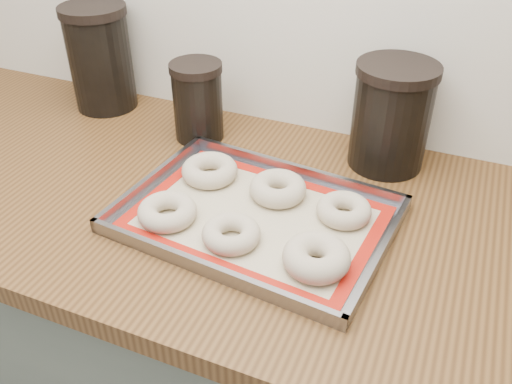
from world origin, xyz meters
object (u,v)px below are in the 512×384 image
at_px(bagel_back_mid, 278,188).
at_px(canister_left, 100,58).
at_px(baking_tray, 256,217).
at_px(bagel_back_left, 210,170).
at_px(canister_mid, 198,101).
at_px(bagel_back_right, 344,210).
at_px(canister_right, 391,116).
at_px(bagel_front_mid, 231,234).
at_px(bagel_front_right, 316,257).
at_px(bagel_front_left, 167,212).

xyz_separation_m(bagel_back_mid, canister_left, (-0.52, 0.21, 0.10)).
relative_size(baking_tray, bagel_back_mid, 4.69).
bearing_deg(bagel_back_left, canister_mid, 123.85).
bearing_deg(bagel_back_mid, baking_tray, -99.61).
bearing_deg(bagel_back_right, bagel_back_left, 175.12).
bearing_deg(canister_left, canister_mid, -10.55).
relative_size(canister_mid, canister_right, 0.80).
height_order(bagel_front_mid, canister_right, canister_right).
distance_m(bagel_front_right, canister_mid, 0.48).
xyz_separation_m(bagel_front_mid, bagel_back_mid, (0.03, 0.15, 0.00)).
height_order(bagel_back_mid, canister_mid, canister_mid).
xyz_separation_m(canister_left, canister_mid, (0.28, -0.05, -0.04)).
height_order(bagel_front_left, bagel_front_mid, bagel_front_left).
height_order(baking_tray, canister_left, canister_left).
bearing_deg(canister_right, canister_mid, -173.17).
distance_m(baking_tray, bagel_back_right, 0.15).
bearing_deg(bagel_back_left, canister_right, 32.87).
relative_size(baking_tray, canister_mid, 2.89).
distance_m(bagel_front_left, canister_left, 0.52).
height_order(canister_left, canister_mid, canister_left).
xyz_separation_m(bagel_front_left, canister_left, (-0.37, 0.34, 0.10)).
xyz_separation_m(bagel_back_left, canister_left, (-0.38, 0.20, 0.10)).
bearing_deg(canister_left, bagel_front_mid, -35.59).
height_order(bagel_front_mid, bagel_back_left, bagel_back_left).
xyz_separation_m(baking_tray, bagel_front_right, (0.13, -0.08, 0.02)).
bearing_deg(bagel_back_left, canister_left, 152.31).
bearing_deg(canister_left, bagel_front_left, -42.99).
bearing_deg(bagel_front_mid, bagel_back_mid, 80.26).
height_order(canister_left, canister_right, canister_left).
bearing_deg(canister_left, bagel_back_left, -27.69).
bearing_deg(bagel_back_mid, canister_left, 158.41).
xyz_separation_m(bagel_front_right, canister_right, (0.03, 0.36, 0.08)).
xyz_separation_m(bagel_back_mid, bagel_back_right, (0.13, -0.02, -0.00)).
bearing_deg(baking_tray, bagel_back_mid, 80.39).
height_order(bagel_front_right, bagel_back_mid, bagel_front_right).
bearing_deg(canister_right, bagel_back_right, -97.23).
relative_size(bagel_front_left, canister_right, 0.49).
bearing_deg(canister_mid, canister_right, 6.83).
distance_m(bagel_front_right, bagel_back_left, 0.31).
relative_size(bagel_front_left, canister_mid, 0.61).
height_order(baking_tray, bagel_front_left, bagel_front_left).
bearing_deg(bagel_front_mid, canister_mid, 125.53).
relative_size(bagel_front_mid, bagel_back_mid, 0.93).
xyz_separation_m(bagel_front_right, bagel_back_right, (0.01, 0.14, -0.00)).
bearing_deg(bagel_front_left, canister_left, 137.01).
relative_size(baking_tray, bagel_back_left, 4.53).
bearing_deg(bagel_front_left, bagel_back_left, 86.62).
xyz_separation_m(baking_tray, canister_mid, (-0.23, 0.23, 0.08)).
bearing_deg(baking_tray, bagel_back_left, 147.89).
distance_m(baking_tray, canister_right, 0.34).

